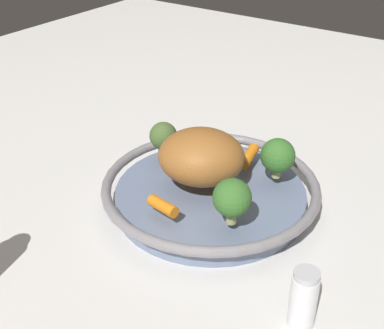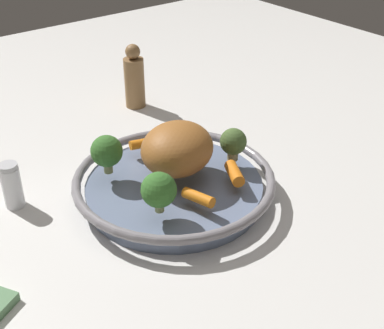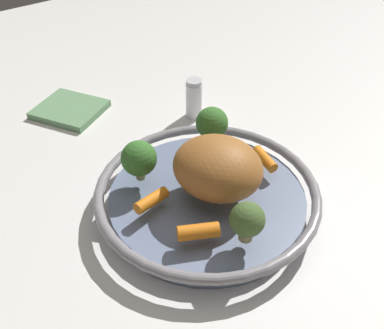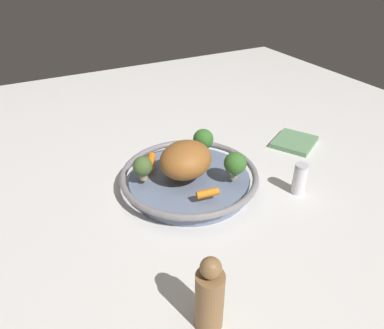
{
  "view_description": "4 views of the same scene",
  "coord_description": "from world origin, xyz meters",
  "px_view_note": "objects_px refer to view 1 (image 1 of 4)",
  "views": [
    {
      "loc": [
        -0.6,
        -0.39,
        0.5
      ],
      "look_at": [
        -0.03,
        0.02,
        0.09
      ],
      "focal_mm": 49.4,
      "sensor_mm": 36.0,
      "label": 1
    },
    {
      "loc": [
        0.63,
        -0.45,
        0.54
      ],
      "look_at": [
        0.02,
        0.02,
        0.07
      ],
      "focal_mm": 49.81,
      "sensor_mm": 36.0,
      "label": 2
    },
    {
      "loc": [
        0.33,
        0.4,
        0.51
      ],
      "look_at": [
        0.01,
        -0.02,
        0.08
      ],
      "focal_mm": 42.36,
      "sensor_mm": 36.0,
      "label": 3
    },
    {
      "loc": [
        -0.67,
        0.35,
        0.54
      ],
      "look_at": [
        -0.02,
        0.01,
        0.08
      ],
      "focal_mm": 33.49,
      "sensor_mm": 36.0,
      "label": 4
    }
  ],
  "objects_px": {
    "baby_carrot_right": "(199,144)",
    "broccoli_floret_small": "(163,137)",
    "baby_carrot_left": "(249,156)",
    "salt_shaker": "(303,299)",
    "broccoli_floret_large": "(232,198)",
    "baby_carrot_back": "(163,206)",
    "serving_bowl": "(210,192)",
    "roast_chicken_piece": "(201,157)",
    "broccoli_floret_mid": "(278,156)"
  },
  "relations": [
    {
      "from": "baby_carrot_right",
      "to": "broccoli_floret_large",
      "type": "relative_size",
      "value": 0.82
    },
    {
      "from": "roast_chicken_piece",
      "to": "broccoli_floret_mid",
      "type": "bearing_deg",
      "value": -49.99
    },
    {
      "from": "broccoli_floret_small",
      "to": "baby_carrot_right",
      "type": "bearing_deg",
      "value": -39.17
    },
    {
      "from": "broccoli_floret_small",
      "to": "broccoli_floret_mid",
      "type": "bearing_deg",
      "value": -76.45
    },
    {
      "from": "baby_carrot_right",
      "to": "broccoli_floret_small",
      "type": "bearing_deg",
      "value": 140.83
    },
    {
      "from": "roast_chicken_piece",
      "to": "broccoli_floret_large",
      "type": "xyz_separation_m",
      "value": [
        -0.07,
        -0.1,
        -0.0
      ]
    },
    {
      "from": "serving_bowl",
      "to": "broccoli_floret_large",
      "type": "xyz_separation_m",
      "value": [
        -0.08,
        -0.08,
        0.06
      ]
    },
    {
      "from": "roast_chicken_piece",
      "to": "broccoli_floret_large",
      "type": "relative_size",
      "value": 1.96
    },
    {
      "from": "broccoli_floret_small",
      "to": "salt_shaker",
      "type": "xyz_separation_m",
      "value": [
        -0.17,
        -0.34,
        -0.04
      ]
    },
    {
      "from": "broccoli_floret_large",
      "to": "salt_shaker",
      "type": "xyz_separation_m",
      "value": [
        -0.07,
        -0.15,
        -0.05
      ]
    },
    {
      "from": "salt_shaker",
      "to": "baby_carrot_left",
      "type": "bearing_deg",
      "value": 41.57
    },
    {
      "from": "broccoli_floret_large",
      "to": "roast_chicken_piece",
      "type": "bearing_deg",
      "value": 55.0
    },
    {
      "from": "serving_bowl",
      "to": "broccoli_floret_large",
      "type": "height_order",
      "value": "broccoli_floret_large"
    },
    {
      "from": "serving_bowl",
      "to": "broccoli_floret_mid",
      "type": "height_order",
      "value": "broccoli_floret_mid"
    },
    {
      "from": "baby_carrot_back",
      "to": "broccoli_floret_small",
      "type": "xyz_separation_m",
      "value": [
        0.13,
        0.1,
        0.03
      ]
    },
    {
      "from": "baby_carrot_back",
      "to": "broccoli_floret_large",
      "type": "xyz_separation_m",
      "value": [
        0.03,
        -0.1,
        0.03
      ]
    },
    {
      "from": "roast_chicken_piece",
      "to": "broccoli_floret_mid",
      "type": "xyz_separation_m",
      "value": [
        0.08,
        -0.09,
        -0.0
      ]
    },
    {
      "from": "baby_carrot_right",
      "to": "salt_shaker",
      "type": "bearing_deg",
      "value": -126.36
    },
    {
      "from": "baby_carrot_left",
      "to": "baby_carrot_back",
      "type": "bearing_deg",
      "value": 171.74
    },
    {
      "from": "baby_carrot_left",
      "to": "serving_bowl",
      "type": "bearing_deg",
      "value": 168.55
    },
    {
      "from": "roast_chicken_piece",
      "to": "serving_bowl",
      "type": "bearing_deg",
      "value": -60.79
    },
    {
      "from": "roast_chicken_piece",
      "to": "baby_carrot_back",
      "type": "relative_size",
      "value": 2.64
    },
    {
      "from": "baby_carrot_right",
      "to": "serving_bowl",
      "type": "bearing_deg",
      "value": -135.43
    },
    {
      "from": "serving_bowl",
      "to": "roast_chicken_piece",
      "type": "height_order",
      "value": "roast_chicken_piece"
    },
    {
      "from": "salt_shaker",
      "to": "roast_chicken_piece",
      "type": "bearing_deg",
      "value": 59.83
    },
    {
      "from": "baby_carrot_left",
      "to": "broccoli_floret_mid",
      "type": "height_order",
      "value": "broccoli_floret_mid"
    },
    {
      "from": "broccoli_floret_large",
      "to": "broccoli_floret_small",
      "type": "distance_m",
      "value": 0.22
    },
    {
      "from": "baby_carrot_back",
      "to": "broccoli_floret_small",
      "type": "distance_m",
      "value": 0.17
    },
    {
      "from": "baby_carrot_back",
      "to": "salt_shaker",
      "type": "height_order",
      "value": "salt_shaker"
    },
    {
      "from": "broccoli_floret_large",
      "to": "salt_shaker",
      "type": "relative_size",
      "value": 0.84
    },
    {
      "from": "broccoli_floret_small",
      "to": "serving_bowl",
      "type": "bearing_deg",
      "value": -102.08
    },
    {
      "from": "baby_carrot_right",
      "to": "broccoli_floret_large",
      "type": "xyz_separation_m",
      "value": [
        -0.15,
        -0.16,
        0.03
      ]
    },
    {
      "from": "broccoli_floret_large",
      "to": "broccoli_floret_mid",
      "type": "height_order",
      "value": "broccoli_floret_large"
    },
    {
      "from": "serving_bowl",
      "to": "baby_carrot_right",
      "type": "relative_size",
      "value": 6.16
    },
    {
      "from": "roast_chicken_piece",
      "to": "broccoli_floret_large",
      "type": "bearing_deg",
      "value": -125.0
    },
    {
      "from": "broccoli_floret_large",
      "to": "salt_shaker",
      "type": "bearing_deg",
      "value": -116.63
    },
    {
      "from": "broccoli_floret_mid",
      "to": "salt_shaker",
      "type": "xyz_separation_m",
      "value": [
        -0.22,
        -0.15,
        -0.05
      ]
    },
    {
      "from": "broccoli_floret_mid",
      "to": "broccoli_floret_large",
      "type": "bearing_deg",
      "value": -178.16
    },
    {
      "from": "baby_carrot_left",
      "to": "baby_carrot_right",
      "type": "xyz_separation_m",
      "value": [
        -0.02,
        0.09,
        0.0
      ]
    },
    {
      "from": "baby_carrot_right",
      "to": "broccoli_floret_large",
      "type": "distance_m",
      "value": 0.22
    },
    {
      "from": "broccoli_floret_small",
      "to": "salt_shaker",
      "type": "distance_m",
      "value": 0.39
    },
    {
      "from": "broccoli_floret_small",
      "to": "baby_carrot_left",
      "type": "bearing_deg",
      "value": -63.44
    },
    {
      "from": "baby_carrot_right",
      "to": "broccoli_floret_small",
      "type": "xyz_separation_m",
      "value": [
        -0.05,
        0.04,
        0.02
      ]
    },
    {
      "from": "baby_carrot_left",
      "to": "broccoli_floret_small",
      "type": "relative_size",
      "value": 0.94
    },
    {
      "from": "roast_chicken_piece",
      "to": "broccoli_floret_mid",
      "type": "height_order",
      "value": "roast_chicken_piece"
    },
    {
      "from": "roast_chicken_piece",
      "to": "broccoli_floret_large",
      "type": "height_order",
      "value": "roast_chicken_piece"
    },
    {
      "from": "roast_chicken_piece",
      "to": "salt_shaker",
      "type": "distance_m",
      "value": 0.29
    },
    {
      "from": "serving_bowl",
      "to": "broccoli_floret_small",
      "type": "height_order",
      "value": "broccoli_floret_small"
    },
    {
      "from": "broccoli_floret_mid",
      "to": "salt_shaker",
      "type": "bearing_deg",
      "value": -145.62
    },
    {
      "from": "salt_shaker",
      "to": "baby_carrot_back",
      "type": "bearing_deg",
      "value": 80.89
    }
  ]
}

